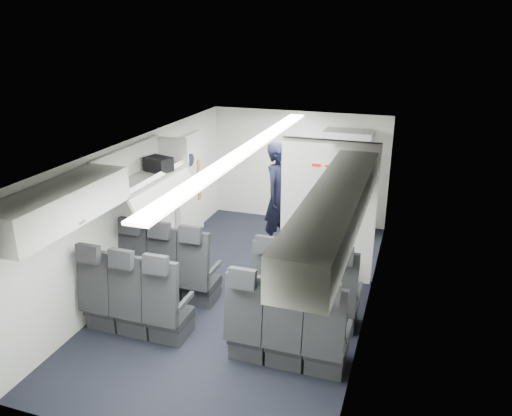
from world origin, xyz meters
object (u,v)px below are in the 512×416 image
Objects in this scene: flight_attendant at (279,197)px; seat_row_mid at (207,319)px; galley_unit at (345,182)px; boarding_door at (189,187)px; carry_on_bag at (158,165)px; seat_row_front at (234,283)px.

seat_row_mid is at bearing -162.90° from flight_attendant.
galley_unit is at bearing -22.89° from flight_attendant.
galley_unit is 2.84m from boarding_door.
flight_attendant is at bearing 64.78° from carry_on_bag.
flight_attendant reaches higher than seat_row_front.
seat_row_front is 1.79× the size of boarding_door.
galley_unit reaches higher than carry_on_bag.
boarding_door is at bearing 109.17° from flight_attendant.
seat_row_mid is 1.79× the size of flight_attendant.
carry_on_bag reaches higher than seat_row_front.
galley_unit is (0.95, 3.25, 0.55)m from seat_row_front.
flight_attendant is (0.01, 3.04, 0.53)m from seat_row_mid.
carry_on_bag is (-1.36, -1.56, 0.85)m from flight_attendant.
boarding_door is 5.05× the size of carry_on_bag.
galley_unit reaches higher than seat_row_front.
carry_on_bag is at bearing -79.25° from boarding_door.
galley_unit is at bearing 77.12° from seat_row_mid.
boarding_door is at bearing 118.77° from seat_row_mid.
flight_attendant is at bearing 89.74° from seat_row_front.
seat_row_mid is 4.30m from galley_unit.
boarding_door is at bearing 128.16° from seat_row_front.
flight_attendant is (-0.94, -1.11, -0.02)m from galley_unit.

